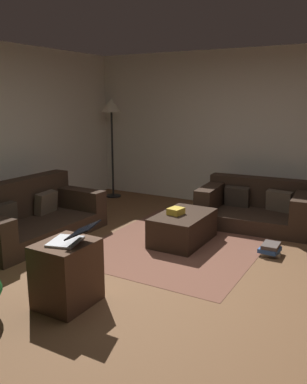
{
  "coord_description": "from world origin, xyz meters",
  "views": [
    {
      "loc": [
        -3.47,
        -1.74,
        1.82
      ],
      "look_at": [
        0.51,
        0.53,
        0.75
      ],
      "focal_mm": 37.74,
      "sensor_mm": 36.0,
      "label": 1
    }
  ],
  "objects": [
    {
      "name": "couch_right",
      "position": [
        2.25,
        -0.22,
        0.26
      ],
      "size": [
        1.08,
        1.6,
        0.65
      ],
      "rotation": [
        0.0,
        0.0,
        1.64
      ],
      "color": "#332319",
      "rests_on": "ground_plane"
    },
    {
      "name": "gift_box",
      "position": [
        0.96,
        0.46,
        0.42
      ],
      "size": [
        0.21,
        0.19,
        0.08
      ],
      "primitive_type": "cube",
      "rotation": [
        0.0,
        0.0,
        -0.15
      ],
      "color": "gold",
      "rests_on": "ottoman"
    },
    {
      "name": "corner_partition",
      "position": [
        3.14,
        0.0,
        1.3
      ],
      "size": [
        0.12,
        6.4,
        2.6
      ],
      "primitive_type": "cube",
      "color": "silver",
      "rests_on": "ground_plane"
    },
    {
      "name": "book_stack",
      "position": [
        1.14,
        -0.71,
        0.07
      ],
      "size": [
        0.29,
        0.27,
        0.14
      ],
      "color": "beige",
      "rests_on": "ground_plane"
    },
    {
      "name": "ottoman",
      "position": [
        1.02,
        0.39,
        0.19
      ],
      "size": [
        0.93,
        0.58,
        0.38
      ],
      "primitive_type": "cube",
      "color": "#332319",
      "rests_on": "ground_plane"
    },
    {
      "name": "area_rug",
      "position": [
        1.02,
        0.39,
        0.0
      ],
      "size": [
        2.6,
        2.0,
        0.01
      ],
      "primitive_type": "cube",
      "color": "brown",
      "rests_on": "ground_plane"
    },
    {
      "name": "tv_remote",
      "position": [
        0.95,
        0.48,
        0.39
      ],
      "size": [
        0.12,
        0.17,
        0.02
      ],
      "primitive_type": "cube",
      "rotation": [
        0.0,
        0.0,
        0.46
      ],
      "color": "black",
      "rests_on": "ottoman"
    },
    {
      "name": "corner_lamp",
      "position": [
        2.6,
        2.6,
        1.55
      ],
      "size": [
        0.36,
        0.36,
        1.81
      ],
      "color": "black",
      "rests_on": "ground_plane"
    },
    {
      "name": "side_table",
      "position": [
        -0.95,
        0.59,
        0.29
      ],
      "size": [
        0.52,
        0.44,
        0.59
      ],
      "primitive_type": "cube",
      "color": "#4C3323",
      "rests_on": "ground_plane"
    },
    {
      "name": "laptop",
      "position": [
        -0.93,
        0.53,
        0.64
      ],
      "size": [
        0.41,
        0.47,
        0.19
      ],
      "color": "silver",
      "rests_on": "side_table"
    },
    {
      "name": "couch_left",
      "position": [
        0.19,
        2.26,
        0.27
      ],
      "size": [
        1.87,
        1.0,
        0.74
      ],
      "rotation": [
        0.0,
        0.0,
        3.12
      ],
      "color": "#332319",
      "rests_on": "ground_plane"
    },
    {
      "name": "ground_plane",
      "position": [
        0.0,
        0.0,
        0.0
      ],
      "size": [
        6.4,
        6.4,
        0.0
      ],
      "primitive_type": "plane",
      "color": "brown"
    }
  ]
}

